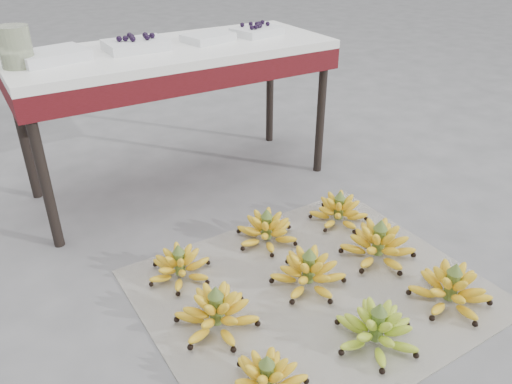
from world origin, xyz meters
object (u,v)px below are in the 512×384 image
bunch_back_left (180,266)px  vendor_table (175,64)px  tray_far_left (52,56)px  glass_jar (15,47)px  bunch_front_left (267,380)px  bunch_mid_right (378,245)px  bunch_mid_center (308,272)px  tray_far_right (257,31)px  tray_right (208,37)px  newspaper_mat (312,290)px  bunch_mid_left (217,313)px  bunch_front_right (451,289)px  bunch_back_right (339,211)px  tray_left (136,44)px  bunch_front_center (377,329)px  bunch_back_center (267,230)px

bunch_back_left → vendor_table: (0.35, 0.74, 0.59)m
tray_far_left → glass_jar: (-0.14, -0.03, 0.06)m
bunch_front_left → bunch_mid_right: bunch_mid_right is taller
bunch_front_left → tray_far_left: bearing=120.5°
bunch_mid_center → tray_far_right: tray_far_right is taller
bunch_mid_center → bunch_back_left: bunch_mid_center is taller
bunch_mid_center → vendor_table: size_ratio=0.22×
tray_far_left → tray_right: tray_far_left is taller
newspaper_mat → vendor_table: 1.26m
bunch_mid_left → glass_jar: bearing=88.6°
bunch_front_right → newspaper_mat: bearing=144.0°
bunch_back_right → tray_far_left: size_ratio=1.09×
bunch_back_left → tray_far_right: size_ratio=0.95×
bunch_mid_right → tray_far_left: bearing=130.3°
vendor_table → tray_right: bearing=2.7°
bunch_back_left → tray_left: 1.05m
bunch_front_right → bunch_mid_left: bearing=160.4°
bunch_mid_center → vendor_table: vendor_table is taller
vendor_table → glass_jar: size_ratio=9.34×
bunch_front_center → tray_far_right: 1.63m
bunch_front_left → bunch_mid_left: bunch_mid_left is taller
vendor_table → newspaper_mat: bearing=-86.8°
bunch_front_left → bunch_mid_center: size_ratio=1.00×
bunch_front_right → bunch_mid_right: size_ratio=0.99×
bunch_back_right → glass_jar: glass_jar is taller
tray_far_right → bunch_front_center: bearing=-105.5°
tray_far_left → tray_right: bearing=-0.5°
bunch_front_left → tray_far_left: (-0.20, 1.41, 0.70)m
bunch_front_left → bunch_mid_left: (0.00, 0.33, 0.01)m
bunch_back_right → vendor_table: (-0.46, 0.75, 0.59)m
bunch_back_center → tray_far_left: size_ratio=1.05×
tray_far_left → bunch_mid_center: bearing=-60.3°
bunch_front_right → tray_far_left: 1.86m
bunch_mid_center → bunch_mid_right: bearing=-11.5°
bunch_back_left → tray_left: tray_left is taller
bunch_front_left → bunch_front_center: 0.42m
bunch_front_right → tray_right: bearing=104.0°
bunch_front_left → bunch_front_right: size_ratio=1.07×
glass_jar → tray_right: bearing=1.6°
bunch_front_right → bunch_mid_center: bunch_front_right is taller
bunch_mid_left → bunch_back_center: size_ratio=1.14×
tray_far_left → bunch_front_left: bearing=-82.0°
bunch_mid_center → bunch_back_center: bunch_mid_center is taller
bunch_mid_left → tray_far_left: size_ratio=1.20×
bunch_back_right → bunch_front_left: bearing=-160.8°
tray_far_right → tray_left: bearing=179.0°
bunch_front_center → bunch_back_right: size_ratio=0.93×
bunch_front_left → bunch_back_left: 0.65m
newspaper_mat → bunch_mid_center: bearing=88.3°
bunch_front_center → bunch_back_right: 0.77m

